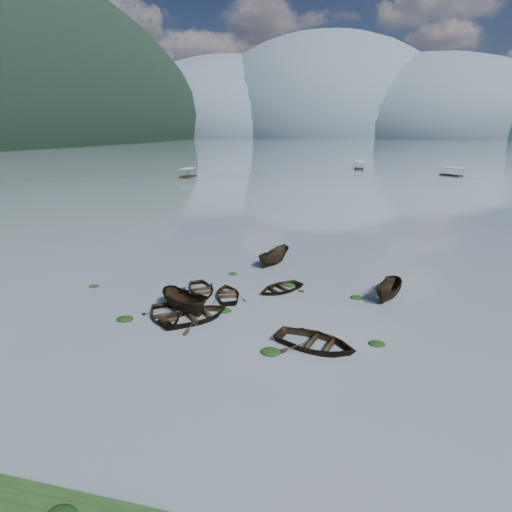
% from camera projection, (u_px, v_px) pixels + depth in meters
% --- Properties ---
extents(ground_plane, '(2400.00, 2400.00, 0.00)m').
position_uv_depth(ground_plane, '(211.00, 345.00, 24.17)').
color(ground_plane, slate).
extents(haze_mtn_a, '(520.00, 520.00, 280.00)m').
position_uv_depth(haze_mtn_a, '(234.00, 137.00, 916.99)').
color(haze_mtn_a, '#475666').
rests_on(haze_mtn_a, ground).
extents(haze_mtn_b, '(520.00, 520.00, 340.00)m').
position_uv_depth(haze_mtn_b, '(322.00, 137.00, 873.25)').
color(haze_mtn_b, '#475666').
rests_on(haze_mtn_b, ground).
extents(haze_mtn_c, '(520.00, 520.00, 260.00)m').
position_uv_depth(haze_mtn_c, '(419.00, 137.00, 829.51)').
color(haze_mtn_c, '#475666').
rests_on(haze_mtn_c, ground).
extents(rowboat_0, '(4.80, 5.03, 0.85)m').
position_uv_depth(rowboat_0, '(165.00, 319.00, 27.58)').
color(rowboat_0, black).
rests_on(rowboat_0, ground).
extents(rowboat_1, '(5.95, 6.00, 1.02)m').
position_uv_depth(rowboat_1, '(196.00, 319.00, 27.46)').
color(rowboat_1, black).
rests_on(rowboat_1, ground).
extents(rowboat_2, '(4.83, 3.79, 1.77)m').
position_uv_depth(rowboat_2, '(186.00, 311.00, 28.71)').
color(rowboat_2, black).
rests_on(rowboat_2, ground).
extents(rowboat_3, '(4.01, 4.61, 0.80)m').
position_uv_depth(rowboat_3, '(228.00, 297.00, 31.25)').
color(rowboat_3, black).
rests_on(rowboat_3, ground).
extents(rowboat_4, '(5.79, 4.80, 1.04)m').
position_uv_depth(rowboat_4, '(315.00, 347.00, 23.94)').
color(rowboat_4, black).
rests_on(rowboat_4, ground).
extents(rowboat_5, '(2.91, 4.46, 1.61)m').
position_uv_depth(rowboat_5, '(388.00, 298.00, 30.95)').
color(rowboat_5, black).
rests_on(rowboat_5, ground).
extents(rowboat_6, '(4.50, 4.76, 0.80)m').
position_uv_depth(rowboat_6, '(202.00, 292.00, 32.23)').
color(rowboat_6, black).
rests_on(rowboat_6, ground).
extents(rowboat_7, '(4.84, 4.97, 0.84)m').
position_uv_depth(rowboat_7, '(280.00, 291.00, 32.44)').
color(rowboat_7, black).
rests_on(rowboat_7, ground).
extents(rowboat_8, '(3.26, 4.73, 1.71)m').
position_uv_depth(rowboat_8, '(274.00, 264.00, 38.97)').
color(rowboat_8, black).
rests_on(rowboat_8, ground).
extents(weed_clump_0, '(1.21, 0.99, 0.27)m').
position_uv_depth(weed_clump_0, '(125.00, 320.00, 27.40)').
color(weed_clump_0, black).
rests_on(weed_clump_0, ground).
extents(weed_clump_1, '(1.03, 0.82, 0.23)m').
position_uv_depth(weed_clump_1, '(225.00, 311.00, 28.69)').
color(weed_clump_1, black).
rests_on(weed_clump_1, ground).
extents(weed_clump_2, '(1.22, 0.98, 0.26)m').
position_uv_depth(weed_clump_2, '(271.00, 353.00, 23.33)').
color(weed_clump_2, black).
rests_on(weed_clump_2, ground).
extents(weed_clump_3, '(1.01, 0.85, 0.22)m').
position_uv_depth(weed_clump_3, '(357.00, 298.00, 30.96)').
color(weed_clump_3, black).
rests_on(weed_clump_3, ground).
extents(weed_clump_4, '(1.03, 0.82, 0.21)m').
position_uv_depth(weed_clump_4, '(377.00, 344.00, 24.24)').
color(weed_clump_4, black).
rests_on(weed_clump_4, ground).
extents(weed_clump_5, '(0.89, 0.71, 0.19)m').
position_uv_depth(weed_clump_5, '(94.00, 287.00, 33.24)').
color(weed_clump_5, black).
rests_on(weed_clump_5, ground).
extents(weed_clump_6, '(0.86, 0.72, 0.18)m').
position_uv_depth(weed_clump_6, '(233.00, 274.00, 36.16)').
color(weed_clump_6, black).
rests_on(weed_clump_6, ground).
extents(weed_clump_7, '(1.16, 0.93, 0.25)m').
position_uv_depth(weed_clump_7, '(290.00, 285.00, 33.54)').
color(weed_clump_7, black).
rests_on(weed_clump_7, ground).
extents(pontoon_left, '(2.74, 6.31, 2.40)m').
position_uv_depth(pontoon_left, '(188.00, 177.00, 111.98)').
color(pontoon_left, black).
rests_on(pontoon_left, ground).
extents(pontoon_centre, '(3.06, 6.86, 2.59)m').
position_uv_depth(pontoon_centre, '(359.00, 169.00, 135.09)').
color(pontoon_centre, black).
rests_on(pontoon_centre, ground).
extents(pontoon_right, '(6.04, 6.10, 2.32)m').
position_uv_depth(pontoon_right, '(451.00, 176.00, 115.77)').
color(pontoon_right, black).
rests_on(pontoon_right, ground).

